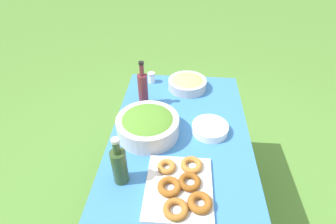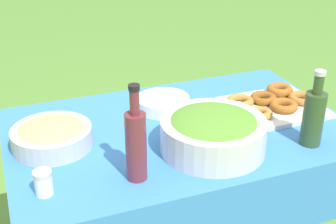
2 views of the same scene
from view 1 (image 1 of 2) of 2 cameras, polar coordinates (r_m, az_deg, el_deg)
ground_plane at (r=2.12m, az=2.05°, el=-19.60°), size 14.00×14.00×0.00m
picnic_table at (r=1.61m, az=2.58°, el=-6.94°), size 1.23×0.79×0.77m
salad_bowl at (r=1.46m, az=-4.43°, el=-2.74°), size 0.35×0.35×0.13m
pasta_bowl at (r=1.86m, az=4.24°, el=6.32°), size 0.27×0.27×0.09m
donut_platter at (r=1.24m, az=2.86°, el=-15.94°), size 0.38×0.32×0.05m
plate_stack at (r=1.52m, az=9.13°, el=-3.55°), size 0.21×0.21×0.05m
olive_oil_bottle at (r=1.23m, az=-10.55°, el=-11.29°), size 0.07×0.07×0.27m
wine_bottle at (r=1.67m, az=-5.48°, el=5.16°), size 0.06×0.06×0.31m
salt_shaker at (r=1.93m, az=-3.61°, el=7.51°), size 0.05×0.05×0.08m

